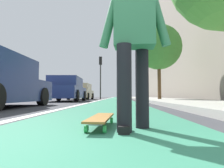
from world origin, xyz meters
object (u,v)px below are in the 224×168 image
at_px(skateboard, 101,119).
at_px(traffic_light, 101,70).
at_px(parked_car_mid, 67,90).
at_px(street_tree_mid, 159,47).
at_px(skater_person, 134,36).
at_px(parked_car_far, 81,92).

xyz_separation_m(skateboard, traffic_light, (16.65, 1.68, 2.84)).
relative_size(skateboard, parked_car_mid, 0.19).
distance_m(parked_car_mid, street_tree_mid, 6.55).
xyz_separation_m(parked_car_mid, traffic_light, (6.92, -1.44, 2.21)).
xyz_separation_m(skater_person, traffic_light, (16.79, 2.03, 2.00)).
distance_m(skateboard, street_tree_mid, 11.18).
distance_m(skateboard, parked_car_mid, 10.23).
xyz_separation_m(parked_car_far, street_tree_mid, (-5.27, -6.16, 2.81)).
distance_m(skater_person, parked_car_mid, 10.47).
height_order(skateboard, traffic_light, traffic_light).
bearing_deg(skateboard, parked_car_far, 12.25).
relative_size(parked_car_mid, traffic_light, 1.07).
bearing_deg(street_tree_mid, skateboard, 164.85).
bearing_deg(traffic_light, skateboard, -174.23).
xyz_separation_m(skater_person, street_tree_mid, (10.43, -2.44, 2.57)).
relative_size(parked_car_mid, street_tree_mid, 0.91).
relative_size(traffic_light, street_tree_mid, 0.85).
distance_m(parked_car_far, traffic_light, 3.01).
relative_size(parked_car_mid, parked_car_far, 1.03).
distance_m(traffic_light, street_tree_mid, 7.80).
relative_size(skater_person, parked_car_mid, 0.36).
distance_m(skater_person, traffic_light, 17.03).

